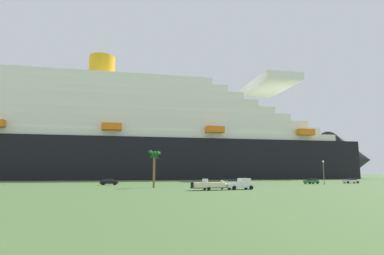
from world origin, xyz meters
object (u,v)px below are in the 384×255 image
at_px(palm_tree, 154,158).
at_px(parked_car_black_coupe, 109,182).
at_px(cruise_ship, 154,140).
at_px(small_boat_on_trailer, 212,185).
at_px(parked_car_green_wagon, 311,181).
at_px(pickup_truck, 241,184).
at_px(parked_car_white_van, 351,181).
at_px(parked_car_silver_sedan, 233,182).
at_px(street_lamp, 323,168).

distance_m(palm_tree, parked_car_black_coupe, 20.33).
height_order(cruise_ship, parked_car_black_coupe, cruise_ship).
distance_m(small_boat_on_trailer, parked_car_green_wagon, 44.23).
height_order(palm_tree, parked_car_black_coupe, palm_tree).
distance_m(pickup_truck, parked_car_black_coupe, 38.44).
bearing_deg(parked_car_white_van, pickup_truck, -150.53).
bearing_deg(parked_car_silver_sedan, parked_car_green_wagon, 8.44).
bearing_deg(small_boat_on_trailer, pickup_truck, 8.87).
bearing_deg(parked_car_black_coupe, parked_car_green_wagon, -4.08).
xyz_separation_m(small_boat_on_trailer, parked_car_black_coupe, (-20.41, 28.66, -0.12)).
bearing_deg(parked_car_silver_sedan, parked_car_black_coupe, 166.29).
bearing_deg(pickup_truck, parked_car_green_wagon, 37.73).
bearing_deg(parked_car_green_wagon, parked_car_silver_sedan, -171.56).
xyz_separation_m(parked_car_silver_sedan, parked_car_black_coupe, (-32.03, 7.81, -0.00)).
relative_size(parked_car_green_wagon, parked_car_black_coupe, 0.96).
xyz_separation_m(parked_car_white_van, parked_car_black_coupe, (-71.93, 2.11, -0.00)).
relative_size(pickup_truck, parked_car_silver_sedan, 1.22).
distance_m(pickup_truck, parked_car_white_van, 52.00).
height_order(small_boat_on_trailer, parked_car_silver_sedan, small_boat_on_trailer).
xyz_separation_m(parked_car_green_wagon, parked_car_black_coupe, (-57.18, 4.08, 0.00)).
height_order(pickup_truck, small_boat_on_trailer, pickup_truck).
xyz_separation_m(parked_car_silver_sedan, parked_car_white_van, (39.90, 5.71, -0.00)).
bearing_deg(parked_car_white_van, street_lamp, -153.05).
bearing_deg(parked_car_black_coupe, street_lamp, -9.18).
bearing_deg(cruise_ship, parked_car_green_wagon, -59.17).
xyz_separation_m(pickup_truck, palm_tree, (-16.19, 11.24, 5.55)).
height_order(pickup_truck, palm_tree, palm_tree).
height_order(palm_tree, parked_car_green_wagon, palm_tree).
xyz_separation_m(pickup_truck, small_boat_on_trailer, (-6.26, -0.98, -0.09)).
xyz_separation_m(pickup_truck, parked_car_silver_sedan, (5.36, 19.88, -0.21)).
xyz_separation_m(street_lamp, parked_car_white_van, (14.20, 7.22, -3.55)).
xyz_separation_m(small_boat_on_trailer, parked_car_green_wagon, (36.77, 24.58, -0.13)).
bearing_deg(cruise_ship, small_boat_on_trailer, -88.02).
distance_m(small_boat_on_trailer, parked_car_black_coupe, 35.19).
bearing_deg(palm_tree, parked_car_green_wagon, 14.83).
bearing_deg(palm_tree, cruise_ship, 85.12).
bearing_deg(parked_car_white_van, parked_car_green_wagon, -172.38).
relative_size(pickup_truck, street_lamp, 0.89).
bearing_deg(pickup_truck, palm_tree, 145.22).
bearing_deg(parked_car_black_coupe, pickup_truck, -46.08).
relative_size(palm_tree, parked_car_white_van, 1.71).
distance_m(street_lamp, parked_car_black_coupe, 58.58).
relative_size(cruise_ship, parked_car_black_coupe, 47.99).
bearing_deg(cruise_ship, palm_tree, -94.88).
bearing_deg(cruise_ship, parked_car_silver_sedan, -78.18).
distance_m(street_lamp, parked_car_green_wagon, 6.36).
relative_size(parked_car_green_wagon, parked_car_white_van, 0.93).
height_order(street_lamp, parked_car_silver_sedan, street_lamp).
xyz_separation_m(palm_tree, parked_car_black_coupe, (-10.48, 16.45, -5.76)).
relative_size(parked_car_silver_sedan, parked_car_green_wagon, 1.05).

